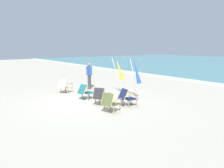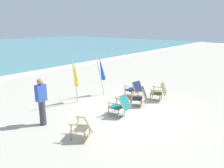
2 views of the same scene
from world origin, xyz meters
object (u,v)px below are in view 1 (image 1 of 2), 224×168
umbrella_furled_yellow (119,70)px  beach_chair_mid_center (64,86)px  beach_chair_back_right (127,97)px  beach_chair_far_center (86,91)px  beach_chair_front_right (110,102)px  beach_chair_front_left (101,96)px  umbrella_furled_blue (137,73)px  person_near_chairs (89,76)px

umbrella_furled_yellow → beach_chair_mid_center: bearing=-126.9°
beach_chair_back_right → beach_chair_far_center: (-2.18, -0.83, -0.00)m
beach_chair_back_right → beach_chair_front_right: beach_chair_front_right is taller
beach_chair_front_left → umbrella_furled_yellow: size_ratio=0.43×
beach_chair_front_right → umbrella_furled_blue: 2.88m
beach_chair_front_right → beach_chair_front_left: size_ratio=0.93×
beach_chair_far_center → umbrella_furled_yellow: umbrella_furled_yellow is taller
beach_chair_front_left → umbrella_furled_yellow: bearing=123.5°
person_near_chairs → beach_chair_far_center: bearing=-34.5°
beach_chair_back_right → beach_chair_front_left: 1.18m
beach_chair_back_right → beach_chair_front_right: bearing=-74.2°
beach_chair_mid_center → umbrella_furled_yellow: umbrella_furled_yellow is taller
umbrella_furled_yellow → person_near_chairs: bearing=-162.1°
beach_chair_front_right → umbrella_furled_yellow: (-2.67, 2.59, 0.89)m
umbrella_furled_blue → beach_chair_far_center: bearing=-122.1°
beach_chair_back_right → person_near_chairs: person_near_chairs is taller
beach_chair_back_right → beach_chair_front_right: 1.20m
beach_chair_far_center → umbrella_furled_blue: 2.71m
beach_chair_front_left → umbrella_furled_blue: umbrella_furled_blue is taller
beach_chair_mid_center → beach_chair_far_center: size_ratio=1.10×
beach_chair_far_center → umbrella_furled_blue: umbrella_furled_blue is taller
beach_chair_back_right → beach_chair_mid_center: (-4.21, -1.05, 0.00)m
beach_chair_mid_center → beach_chair_front_right: 4.54m
beach_chair_mid_center → beach_chair_front_left: beach_chair_front_left is taller
umbrella_furled_blue → person_near_chairs: umbrella_furled_blue is taller
beach_chair_mid_center → beach_chair_front_left: size_ratio=1.05×
beach_chair_front_right → umbrella_furled_blue: size_ratio=0.40×
umbrella_furled_yellow → person_near_chairs: size_ratio=1.24×
umbrella_furled_blue → beach_chair_back_right: bearing=-58.2°
beach_chair_back_right → umbrella_furled_yellow: 2.89m
beach_chair_front_right → umbrella_furled_blue: (-1.15, 2.48, 0.89)m
beach_chair_far_center → beach_chair_mid_center: bearing=-174.0°
beach_chair_back_right → person_near_chairs: size_ratio=0.50×
beach_chair_mid_center → umbrella_furled_yellow: size_ratio=0.45×
beach_chair_mid_center → umbrella_furled_yellow: 3.24m
beach_chair_front_right → person_near_chairs: person_near_chairs is taller
beach_chair_far_center → person_near_chairs: size_ratio=0.51×
beach_chair_front_left → umbrella_furled_blue: bearing=89.8°
beach_chair_mid_center → beach_chair_front_right: (4.54, -0.11, 0.01)m
beach_chair_mid_center → umbrella_furled_yellow: bearing=53.1°
beach_chair_back_right → person_near_chairs: (-4.48, 0.75, 0.41)m
beach_chair_front_left → person_near_chairs: size_ratio=0.54×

